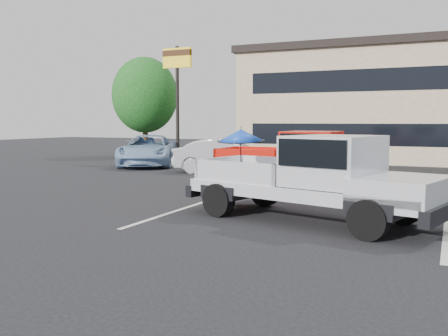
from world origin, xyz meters
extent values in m
plane|color=black|center=(0.00, 0.00, 0.00)|extent=(90.00, 90.00, 0.00)
cube|color=silver|center=(-3.00, 2.00, 0.00)|extent=(0.12, 5.00, 0.01)
cube|color=silver|center=(3.00, 2.00, 0.00)|extent=(0.12, 5.00, 0.01)
cube|color=tan|center=(2.00, 21.00, 3.00)|extent=(20.00, 8.00, 6.00)
cube|color=black|center=(2.00, 21.00, 6.10)|extent=(20.40, 8.40, 0.40)
cube|color=black|center=(2.00, 17.02, 1.50)|extent=(18.00, 0.08, 1.10)
cube|color=black|center=(2.00, 17.02, 4.20)|extent=(18.00, 0.08, 1.10)
cylinder|color=black|center=(-10.00, 14.00, 3.00)|extent=(0.18, 0.18, 6.00)
cube|color=yellow|center=(-10.00, 14.00, 5.40)|extent=(1.60, 0.18, 1.00)
cube|color=#381E0C|center=(-10.00, 14.00, 5.65)|extent=(1.60, 0.22, 0.30)
cylinder|color=#332114|center=(-14.00, 17.00, 1.21)|extent=(0.32, 0.32, 2.42)
ellipsoid|color=#134516|center=(-14.00, 17.00, 3.74)|extent=(3.96, 3.96, 4.55)
cylinder|color=black|center=(-1.77, 1.59, 0.38)|extent=(0.81, 0.47, 0.76)
cylinder|color=black|center=(-1.30, 3.37, 0.38)|extent=(0.81, 0.47, 0.76)
cylinder|color=black|center=(1.70, 0.66, 0.38)|extent=(0.81, 0.47, 0.76)
cylinder|color=black|center=(2.18, 2.44, 0.38)|extent=(0.81, 0.47, 0.76)
cube|color=silver|center=(0.25, 2.00, 0.67)|extent=(5.70, 3.25, 0.28)
cube|color=silver|center=(2.18, 1.48, 0.88)|extent=(1.95, 2.24, 0.46)
cube|color=black|center=(2.91, 1.29, 0.50)|extent=(0.70, 1.94, 0.30)
cube|color=black|center=(-2.41, 2.71, 0.50)|extent=(0.68, 1.94, 0.28)
cube|color=silver|center=(0.78, 1.86, 1.35)|extent=(2.07, 2.20, 1.05)
cube|color=black|center=(0.78, 1.86, 1.55)|extent=(1.95, 2.26, 0.55)
cube|color=black|center=(-1.15, 2.38, 0.73)|extent=(2.70, 2.37, 0.10)
cube|color=silver|center=(-0.92, 3.22, 1.03)|extent=(2.25, 0.69, 0.50)
cube|color=silver|center=(-1.37, 1.54, 1.03)|extent=(2.25, 0.69, 0.50)
cube|color=silver|center=(-2.21, 2.66, 1.03)|extent=(0.57, 1.80, 0.50)
cube|color=silver|center=(-0.09, 2.09, 1.03)|extent=(0.57, 1.80, 0.50)
ellipsoid|color=brown|center=(-0.54, 2.49, 0.93)|extent=(0.55, 0.49, 0.31)
cylinder|color=brown|center=(-0.32, 2.35, 0.90)|extent=(0.07, 0.07, 0.23)
cylinder|color=brown|center=(-0.28, 2.50, 0.90)|extent=(0.07, 0.07, 0.23)
ellipsoid|color=brown|center=(-0.38, 2.45, 1.13)|extent=(0.35, 0.33, 0.42)
cylinder|color=red|center=(-0.36, 2.45, 1.26)|extent=(0.20, 0.20, 0.04)
sphere|color=brown|center=(-0.30, 2.43, 1.36)|extent=(0.22, 0.22, 0.22)
cone|color=black|center=(-0.18, 2.40, 1.34)|extent=(0.18, 0.14, 0.11)
cone|color=black|center=(-0.33, 2.38, 1.47)|extent=(0.08, 0.08, 0.12)
cone|color=black|center=(-0.30, 2.49, 1.47)|extent=(0.08, 0.08, 0.12)
cylinder|color=brown|center=(-0.71, 2.54, 0.84)|extent=(0.27, 0.05, 0.09)
cylinder|color=black|center=(-1.41, 2.04, 1.31)|extent=(0.02, 0.10, 1.05)
cone|color=blue|center=(-1.41, 2.04, 1.85)|extent=(1.10, 1.12, 0.36)
cylinder|color=black|center=(-1.41, 2.04, 2.01)|extent=(0.02, 0.02, 0.10)
cylinder|color=black|center=(-1.41, 2.04, 1.72)|extent=(1.10, 1.10, 0.09)
cylinder|color=black|center=(-3.47, 6.29, 0.38)|extent=(0.76, 0.30, 0.75)
cylinder|color=black|center=(-3.41, 8.11, 0.38)|extent=(0.76, 0.30, 0.75)
cylinder|color=black|center=(0.08, 6.17, 0.38)|extent=(0.76, 0.30, 0.75)
cylinder|color=black|center=(0.15, 7.99, 0.38)|extent=(0.76, 0.30, 0.75)
cube|color=red|center=(-1.61, 7.14, 0.66)|extent=(5.38, 2.07, 0.28)
cube|color=red|center=(0.36, 7.07, 0.87)|extent=(1.54, 1.94, 0.45)
cube|color=black|center=(1.10, 7.05, 0.49)|extent=(0.26, 1.94, 0.30)
cube|color=black|center=(-4.32, 7.23, 0.49)|extent=(0.24, 1.94, 0.28)
cube|color=red|center=(-1.07, 7.12, 1.33)|extent=(1.69, 1.87, 1.04)
cube|color=black|center=(-1.07, 7.12, 1.53)|extent=(1.54, 1.96, 0.54)
cube|color=black|center=(-3.04, 7.19, 0.72)|extent=(2.33, 1.89, 0.10)
cube|color=red|center=(-3.01, 8.04, 1.02)|extent=(2.27, 0.17, 0.49)
cube|color=red|center=(-3.07, 6.33, 1.02)|extent=(2.27, 0.17, 0.49)
cube|color=red|center=(-4.13, 7.22, 1.02)|extent=(0.16, 1.82, 0.49)
cube|color=red|center=(-1.96, 7.15, 1.02)|extent=(0.16, 1.82, 0.49)
imported|color=#9EA0A5|center=(-5.52, 10.29, 0.72)|extent=(4.54, 2.10, 1.44)
imported|color=#85A4C7|center=(-10.47, 11.98, 0.75)|extent=(4.45, 5.91, 1.49)
camera|label=1|loc=(3.05, -8.60, 2.18)|focal=40.00mm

